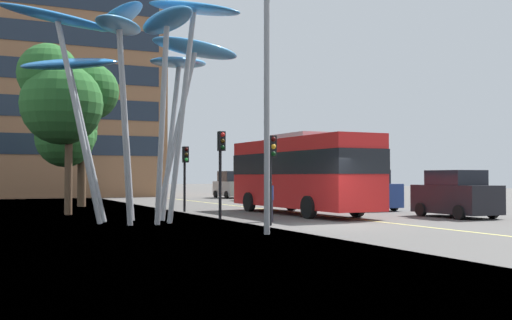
{
  "coord_description": "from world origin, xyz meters",
  "views": [
    {
      "loc": [
        -12.21,
        -19.28,
        1.78
      ],
      "look_at": [
        -0.71,
        5.77,
        2.5
      ],
      "focal_mm": 43.63,
      "sensor_mm": 36.0,
      "label": 1
    }
  ],
  "objects_px": {
    "traffic_light_kerb_far": "(221,156)",
    "car_parked_mid": "(365,191)",
    "car_parked_near": "(456,195)",
    "traffic_light_kerb_near": "(271,160)",
    "red_bus": "(301,170)",
    "traffic_light_island_mid": "(185,164)",
    "pedestrian": "(269,201)",
    "leaf_sculpture": "(135,50)",
    "car_far_side": "(232,186)",
    "car_side_street": "(263,185)",
    "car_parked_far": "(297,189)",
    "street_lamp": "(279,71)"
  },
  "relations": [
    {
      "from": "red_bus",
      "to": "traffic_light_island_mid",
      "type": "distance_m",
      "value": 5.99
    },
    {
      "from": "red_bus",
      "to": "car_parked_far",
      "type": "height_order",
      "value": "red_bus"
    },
    {
      "from": "red_bus",
      "to": "car_parked_near",
      "type": "relative_size",
      "value": 2.67
    },
    {
      "from": "red_bus",
      "to": "traffic_light_kerb_near",
      "type": "height_order",
      "value": "red_bus"
    },
    {
      "from": "leaf_sculpture",
      "to": "car_side_street",
      "type": "relative_size",
      "value": 2.14
    },
    {
      "from": "red_bus",
      "to": "pedestrian",
      "type": "xyz_separation_m",
      "value": [
        -3.41,
        -3.65,
        -1.23
      ]
    },
    {
      "from": "red_bus",
      "to": "car_parked_near",
      "type": "bearing_deg",
      "value": -43.48
    },
    {
      "from": "leaf_sculpture",
      "to": "traffic_light_kerb_near",
      "type": "xyz_separation_m",
      "value": [
        4.09,
        -3.62,
        -4.32
      ]
    },
    {
      "from": "traffic_light_kerb_near",
      "to": "car_parked_near",
      "type": "height_order",
      "value": "traffic_light_kerb_near"
    },
    {
      "from": "leaf_sculpture",
      "to": "car_parked_mid",
      "type": "relative_size",
      "value": 2.09
    },
    {
      "from": "car_parked_near",
      "to": "traffic_light_kerb_near",
      "type": "bearing_deg",
      "value": -175.36
    },
    {
      "from": "car_parked_near",
      "to": "car_parked_far",
      "type": "distance_m",
      "value": 13.96
    },
    {
      "from": "traffic_light_kerb_near",
      "to": "traffic_light_kerb_far",
      "type": "height_order",
      "value": "traffic_light_kerb_far"
    },
    {
      "from": "car_side_street",
      "to": "pedestrian",
      "type": "bearing_deg",
      "value": -114.67
    },
    {
      "from": "traffic_light_island_mid",
      "to": "car_side_street",
      "type": "height_order",
      "value": "traffic_light_island_mid"
    },
    {
      "from": "car_side_street",
      "to": "car_far_side",
      "type": "xyz_separation_m",
      "value": [
        0.11,
        6.33,
        -0.09
      ]
    },
    {
      "from": "car_parked_far",
      "to": "car_far_side",
      "type": "height_order",
      "value": "car_far_side"
    },
    {
      "from": "traffic_light_kerb_far",
      "to": "car_parked_mid",
      "type": "xyz_separation_m",
      "value": [
        9.72,
        3.89,
        -1.63
      ]
    },
    {
      "from": "traffic_light_island_mid",
      "to": "car_far_side",
      "type": "xyz_separation_m",
      "value": [
        9.72,
        17.5,
        -1.36
      ]
    },
    {
      "from": "traffic_light_kerb_far",
      "to": "car_far_side",
      "type": "relative_size",
      "value": 0.92
    },
    {
      "from": "car_parked_mid",
      "to": "car_parked_near",
      "type": "bearing_deg",
      "value": -89.73
    },
    {
      "from": "traffic_light_kerb_far",
      "to": "pedestrian",
      "type": "relative_size",
      "value": 2.21
    },
    {
      "from": "red_bus",
      "to": "street_lamp",
      "type": "xyz_separation_m",
      "value": [
        -5.42,
        -8.47,
        2.98
      ]
    },
    {
      "from": "pedestrian",
      "to": "traffic_light_kerb_near",
      "type": "bearing_deg",
      "value": -113.72
    },
    {
      "from": "car_side_street",
      "to": "car_parked_far",
      "type": "bearing_deg",
      "value": -94.99
    },
    {
      "from": "car_parked_far",
      "to": "car_side_street",
      "type": "height_order",
      "value": "car_side_street"
    },
    {
      "from": "car_parked_far",
      "to": "car_side_street",
      "type": "relative_size",
      "value": 1.07
    },
    {
      "from": "car_parked_far",
      "to": "car_side_street",
      "type": "distance_m",
      "value": 6.13
    },
    {
      "from": "pedestrian",
      "to": "leaf_sculpture",
      "type": "bearing_deg",
      "value": 160.2
    },
    {
      "from": "traffic_light_kerb_near",
      "to": "car_parked_mid",
      "type": "xyz_separation_m",
      "value": [
        9.21,
        7.54,
        -1.36
      ]
    },
    {
      "from": "car_parked_mid",
      "to": "traffic_light_kerb_near",
      "type": "bearing_deg",
      "value": -140.68
    },
    {
      "from": "traffic_light_kerb_near",
      "to": "car_parked_mid",
      "type": "distance_m",
      "value": 11.98
    },
    {
      "from": "car_parked_mid",
      "to": "car_side_street",
      "type": "distance_m",
      "value": 13.27
    },
    {
      "from": "traffic_light_kerb_far",
      "to": "traffic_light_island_mid",
      "type": "bearing_deg",
      "value": 85.9
    },
    {
      "from": "traffic_light_kerb_far",
      "to": "car_side_street",
      "type": "bearing_deg",
      "value": 59.68
    },
    {
      "from": "car_far_side",
      "to": "street_lamp",
      "type": "distance_m",
      "value": 32.24
    },
    {
      "from": "car_side_street",
      "to": "car_far_side",
      "type": "bearing_deg",
      "value": 88.99
    },
    {
      "from": "red_bus",
      "to": "car_parked_near",
      "type": "height_order",
      "value": "red_bus"
    },
    {
      "from": "pedestrian",
      "to": "car_far_side",
      "type": "bearing_deg",
      "value": 70.77
    },
    {
      "from": "car_parked_far",
      "to": "street_lamp",
      "type": "relative_size",
      "value": 0.58
    },
    {
      "from": "car_parked_near",
      "to": "traffic_light_island_mid",
      "type": "bearing_deg",
      "value": 136.34
    },
    {
      "from": "car_parked_near",
      "to": "pedestrian",
      "type": "height_order",
      "value": "car_parked_near"
    },
    {
      "from": "traffic_light_kerb_near",
      "to": "car_side_street",
      "type": "xyz_separation_m",
      "value": [
        9.52,
        20.81,
        -1.25
      ]
    },
    {
      "from": "traffic_light_island_mid",
      "to": "traffic_light_kerb_near",
      "type": "bearing_deg",
      "value": -89.51
    },
    {
      "from": "traffic_light_kerb_far",
      "to": "traffic_light_island_mid",
      "type": "relative_size",
      "value": 1.11
    },
    {
      "from": "red_bus",
      "to": "traffic_light_island_mid",
      "type": "bearing_deg",
      "value": 136.14
    },
    {
      "from": "leaf_sculpture",
      "to": "car_parked_far",
      "type": "bearing_deg",
      "value": 40.28
    },
    {
      "from": "leaf_sculpture",
      "to": "car_side_street",
      "type": "distance_m",
      "value": 22.62
    },
    {
      "from": "traffic_light_kerb_far",
      "to": "traffic_light_island_mid",
      "type": "height_order",
      "value": "traffic_light_kerb_far"
    },
    {
      "from": "red_bus",
      "to": "traffic_light_kerb_far",
      "type": "bearing_deg",
      "value": -158.68
    }
  ]
}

